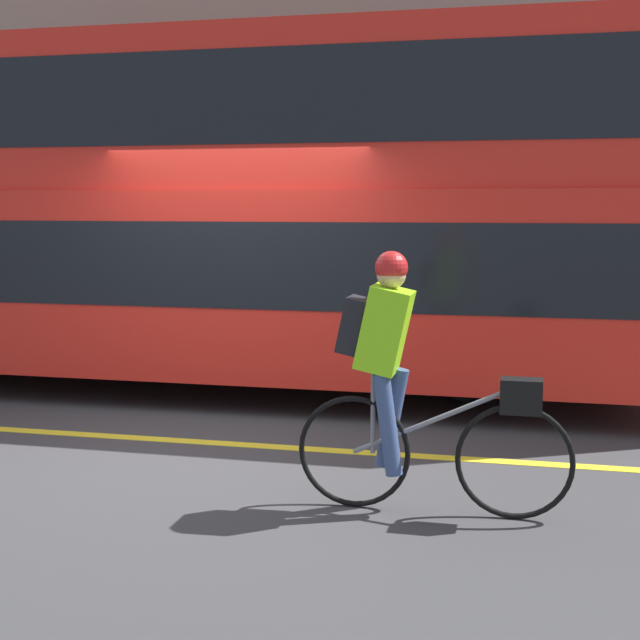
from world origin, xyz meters
name	(u,v)px	position (x,y,z in m)	size (l,w,h in m)	color
ground_plane	(201,443)	(0.00, 0.00, 0.00)	(80.00, 80.00, 0.00)	#38383A
road_center_line	(202,442)	(0.00, 0.03, 0.00)	(50.00, 0.14, 0.01)	yellow
sidewalk_curb	(340,337)	(0.00, 5.67, 0.07)	(60.00, 2.36, 0.13)	#A8A399
building_facade	(359,24)	(0.00, 7.00, 4.72)	(60.00, 0.30, 9.44)	gray
bus	(174,201)	(-1.11, 2.21, 2.03)	(10.43, 2.59, 3.64)	black
cyclist_on_bike	(406,374)	(1.89, -1.25, 0.91)	(1.79, 0.32, 1.71)	black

